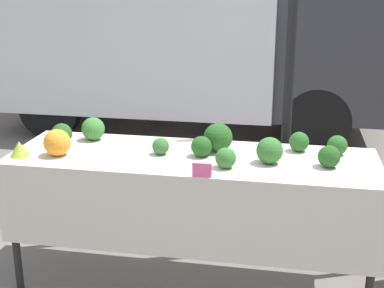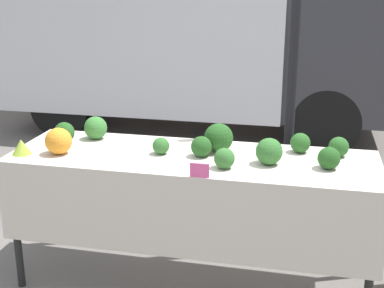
% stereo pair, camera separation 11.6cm
% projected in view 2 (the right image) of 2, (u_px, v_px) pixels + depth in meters
% --- Properties ---
extents(ground_plane, '(40.00, 40.00, 0.00)m').
position_uv_depth(ground_plane, '(192.00, 280.00, 3.70)').
color(ground_plane, slate).
extents(tent_pole, '(0.07, 0.07, 2.78)m').
position_uv_depth(tent_pole, '(293.00, 69.00, 3.72)').
color(tent_pole, black).
rests_on(tent_pole, ground_plane).
extents(parked_truck, '(4.92, 1.89, 2.37)m').
position_uv_depth(parked_truck, '(186.00, 34.00, 7.02)').
color(parked_truck, silver).
rests_on(parked_truck, ground_plane).
extents(market_table, '(2.35, 0.75, 0.91)m').
position_uv_depth(market_table, '(190.00, 177.00, 3.40)').
color(market_table, beige).
rests_on(market_table, ground_plane).
extents(orange_cauliflower, '(0.17, 0.17, 0.17)m').
position_uv_depth(orange_cauliflower, '(58.00, 141.00, 3.44)').
color(orange_cauliflower, orange).
rests_on(orange_cauliflower, market_table).
extents(romanesco_head, '(0.12, 0.12, 0.10)m').
position_uv_depth(romanesco_head, '(21.00, 147.00, 3.44)').
color(romanesco_head, '#93B238').
rests_on(romanesco_head, market_table).
extents(broccoli_head_0, '(0.13, 0.13, 0.13)m').
position_uv_depth(broccoli_head_0, '(224.00, 158.00, 3.19)').
color(broccoli_head_0, '#336B2D').
rests_on(broccoli_head_0, market_table).
extents(broccoli_head_1, '(0.11, 0.11, 0.11)m').
position_uv_depth(broccoli_head_1, '(161.00, 146.00, 3.44)').
color(broccoli_head_1, '#336B2D').
rests_on(broccoli_head_1, market_table).
extents(broccoli_head_2, '(0.14, 0.14, 0.14)m').
position_uv_depth(broccoli_head_2, '(329.00, 158.00, 3.18)').
color(broccoli_head_2, '#23511E').
rests_on(broccoli_head_2, market_table).
extents(broccoli_head_3, '(0.19, 0.19, 0.19)m').
position_uv_depth(broccoli_head_3, '(219.00, 138.00, 3.48)').
color(broccoli_head_3, '#23511E').
rests_on(broccoli_head_3, market_table).
extents(broccoli_head_4, '(0.13, 0.13, 0.13)m').
position_uv_depth(broccoli_head_4, '(300.00, 143.00, 3.47)').
color(broccoli_head_4, '#285B23').
rests_on(broccoli_head_4, market_table).
extents(broccoli_head_5, '(0.13, 0.13, 0.13)m').
position_uv_depth(broccoli_head_5, '(201.00, 147.00, 3.39)').
color(broccoli_head_5, '#23511E').
rests_on(broccoli_head_5, market_table).
extents(broccoli_head_6, '(0.17, 0.17, 0.17)m').
position_uv_depth(broccoli_head_6, '(269.00, 151.00, 3.25)').
color(broccoli_head_6, '#336B2D').
rests_on(broccoli_head_6, market_table).
extents(broccoli_head_7, '(0.16, 0.16, 0.16)m').
position_uv_depth(broccoli_head_7, '(96.00, 128.00, 3.76)').
color(broccoli_head_7, '#387533').
rests_on(broccoli_head_7, market_table).
extents(broccoli_head_8, '(0.13, 0.13, 0.13)m').
position_uv_depth(broccoli_head_8, '(339.00, 147.00, 3.39)').
color(broccoli_head_8, '#285B23').
rests_on(broccoli_head_8, market_table).
extents(broccoli_head_9, '(0.14, 0.14, 0.14)m').
position_uv_depth(broccoli_head_9, '(64.00, 132.00, 3.68)').
color(broccoli_head_9, '#23511E').
rests_on(broccoli_head_9, market_table).
extents(price_sign, '(0.11, 0.01, 0.08)m').
position_uv_depth(price_sign, '(200.00, 170.00, 3.05)').
color(price_sign, '#F45B9E').
rests_on(price_sign, market_table).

